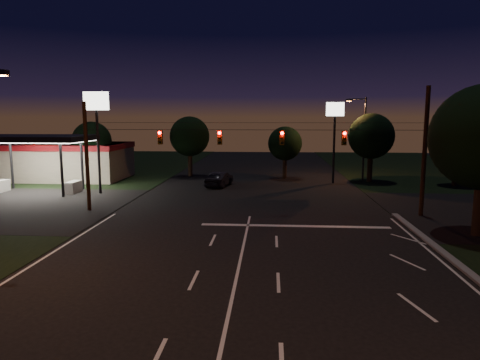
{
  "coord_description": "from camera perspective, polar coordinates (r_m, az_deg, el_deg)",
  "views": [
    {
      "loc": [
        1.43,
        -15.23,
        6.88
      ],
      "look_at": [
        -0.48,
        11.07,
        3.0
      ],
      "focal_mm": 32.0,
      "sensor_mm": 36.0,
      "label": 1
    }
  ],
  "objects": [
    {
      "name": "car_oncoming_a",
      "position": [
        42.75,
        -2.88,
        0.1
      ],
      "size": [
        2.68,
        4.61,
        1.47
      ],
      "primitive_type": "imported",
      "rotation": [
        0.0,
        0.0,
        2.91
      ],
      "color": "black",
      "rests_on": "ground"
    },
    {
      "name": "tree_far_e",
      "position": [
        48.16,
        26.92,
        4.18
      ],
      "size": [
        4.0,
        4.0,
        6.18
      ],
      "color": "black",
      "rests_on": "ground"
    },
    {
      "name": "pole_sign_left_near",
      "position": [
        40.3,
        -18.56,
        8.08
      ],
      "size": [
        2.2,
        0.3,
        9.1
      ],
      "color": "black",
      "rests_on": "ground"
    },
    {
      "name": "utility_pole_left",
      "position": [
        33.79,
        -19.42,
        -3.86
      ],
      "size": [
        0.28,
        0.28,
        8.0
      ],
      "primitive_type": "cylinder",
      "color": "black",
      "rests_on": "ground"
    },
    {
      "name": "stop_bar",
      "position": [
        27.65,
        7.31,
        -6.1
      ],
      "size": [
        12.0,
        0.5,
        0.01
      ],
      "primitive_type": "cube",
      "color": "silver",
      "rests_on": "ground"
    },
    {
      "name": "ground",
      "position": [
        16.78,
        -1.15,
        -15.85
      ],
      "size": [
        140.0,
        140.0,
        0.0
      ],
      "primitive_type": "plane",
      "color": "black",
      "rests_on": "ground"
    },
    {
      "name": "gas_station",
      "position": [
        51.42,
        -22.84,
        2.7
      ],
      "size": [
        14.2,
        16.1,
        5.25
      ],
      "color": "gray",
      "rests_on": "ground"
    },
    {
      "name": "utility_pole_right",
      "position": [
        32.76,
        22.94,
        -4.43
      ],
      "size": [
        0.3,
        0.3,
        9.0
      ],
      "primitive_type": "cylinder",
      "color": "black",
      "rests_on": "ground"
    },
    {
      "name": "car_oncoming_b",
      "position": [
        43.08,
        -2.63,
        0.13
      ],
      "size": [
        2.26,
        4.52,
        1.42
      ],
      "primitive_type": "imported",
      "rotation": [
        0.0,
        0.0,
        2.96
      ],
      "color": "black",
      "rests_on": "ground"
    },
    {
      "name": "tree_far_c",
      "position": [
        48.46,
        6.04,
        4.8
      ],
      "size": [
        3.8,
        3.8,
        5.86
      ],
      "color": "black",
      "rests_on": "ground"
    },
    {
      "name": "tree_far_d",
      "position": [
        47.6,
        17.08,
        5.53
      ],
      "size": [
        4.8,
        4.8,
        7.3
      ],
      "color": "black",
      "rests_on": "ground"
    },
    {
      "name": "street_light_right_far",
      "position": [
        48.27,
        15.96,
        6.11
      ],
      "size": [
        2.2,
        0.35,
        9.0
      ],
      "color": "black",
      "rests_on": "ground"
    },
    {
      "name": "tree_far_b",
      "position": [
        50.3,
        -6.67,
        5.73
      ],
      "size": [
        4.6,
        4.6,
        6.98
      ],
      "color": "black",
      "rests_on": "ground"
    },
    {
      "name": "pole_sign_right",
      "position": [
        45.71,
        12.51,
        7.37
      ],
      "size": [
        1.8,
        0.3,
        8.4
      ],
      "color": "black",
      "rests_on": "ground"
    },
    {
      "name": "tree_far_a",
      "position": [
        49.4,
        -19.07,
        4.87
      ],
      "size": [
        4.2,
        4.2,
        6.42
      ],
      "color": "black",
      "rests_on": "ground"
    },
    {
      "name": "signal_span",
      "position": [
        30.26,
        1.44,
        5.76
      ],
      "size": [
        24.0,
        0.4,
        1.56
      ],
      "color": "black",
      "rests_on": "ground"
    }
  ]
}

